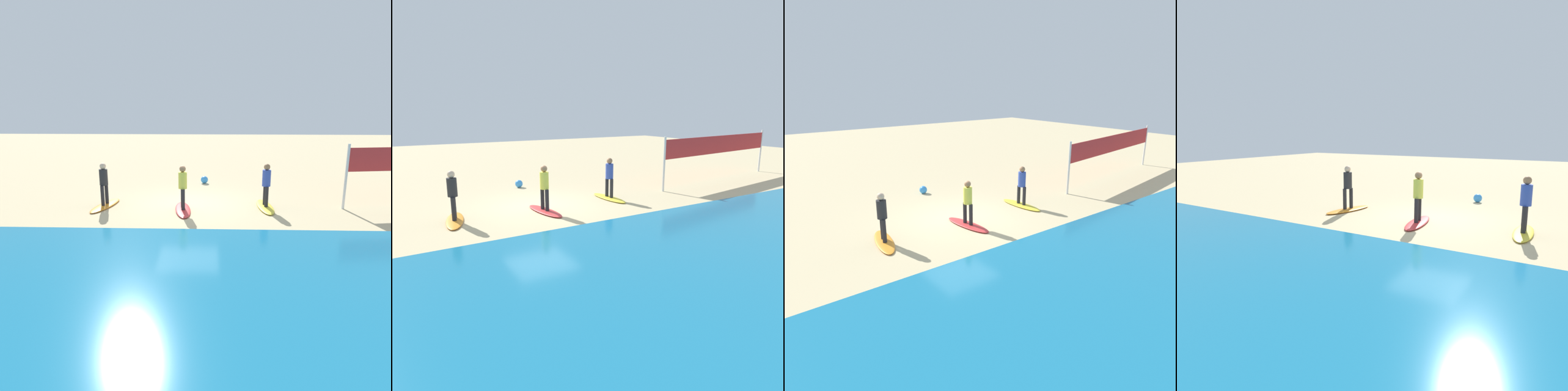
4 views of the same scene
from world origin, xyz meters
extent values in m
plane|color=#CCB789|center=(0.00, 0.00, 0.00)|extent=(60.00, 60.00, 0.00)
ellipsoid|color=yellow|center=(-3.01, 0.36, 0.04)|extent=(0.66, 2.12, 0.09)
cylinder|color=#232328|center=(-3.02, 0.52, 0.48)|extent=(0.14, 0.14, 0.78)
cylinder|color=#232328|center=(-3.01, 0.20, 0.48)|extent=(0.14, 0.14, 0.78)
cylinder|color=#334CAD|center=(-3.01, 0.36, 1.18)|extent=(0.32, 0.32, 0.62)
sphere|color=#9E704C|center=(-3.01, 0.36, 1.61)|extent=(0.24, 0.24, 0.24)
ellipsoid|color=red|center=(0.15, 0.85, 0.04)|extent=(0.80, 2.15, 0.09)
cylinder|color=#232328|center=(0.13, 1.01, 0.48)|extent=(0.14, 0.14, 0.78)
cylinder|color=#232328|center=(0.17, 0.69, 0.48)|extent=(0.14, 0.14, 0.78)
cylinder|color=#E0E04C|center=(0.15, 0.85, 1.18)|extent=(0.32, 0.32, 0.62)
sphere|color=#9E704C|center=(0.15, 0.85, 1.61)|extent=(0.24, 0.24, 0.24)
ellipsoid|color=orange|center=(3.24, 0.39, 0.04)|extent=(1.04, 2.17, 0.09)
cylinder|color=#232328|center=(3.28, 0.55, 0.48)|extent=(0.14, 0.14, 0.78)
cylinder|color=#232328|center=(3.20, 0.24, 0.48)|extent=(0.14, 0.14, 0.78)
cylinder|color=#262628|center=(3.24, 0.39, 1.18)|extent=(0.32, 0.32, 0.62)
sphere|color=beige|center=(3.24, 0.39, 1.61)|extent=(0.24, 0.24, 0.24)
cylinder|color=silver|center=(-14.89, -0.91, 1.25)|extent=(0.10, 0.10, 2.50)
cylinder|color=silver|center=(-5.98, 0.39, 1.25)|extent=(0.10, 0.10, 2.50)
cube|color=red|center=(-10.44, -0.26, 1.90)|extent=(8.91, 1.32, 0.90)
sphere|color=#338CE5|center=(-0.61, -3.85, 0.18)|extent=(0.36, 0.36, 0.36)
camera|label=1|loc=(-0.77, 14.08, 4.10)|focal=33.66mm
camera|label=2|loc=(5.48, 12.78, 3.64)|focal=33.76mm
camera|label=3|loc=(7.68, 11.37, 5.15)|focal=34.46mm
camera|label=4|loc=(-4.26, 11.15, 2.95)|focal=32.03mm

